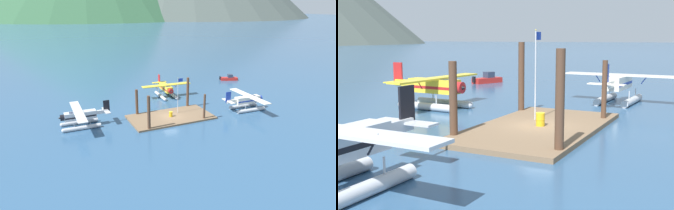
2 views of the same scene
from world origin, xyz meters
TOP-DOWN VIEW (x-y plane):
  - ground_plane at (0.00, 0.00)m, footprint 1200.00×1200.00m
  - dock_platform at (0.00, 0.00)m, footprint 14.04×7.42m
  - piling_near_left at (-5.21, -3.32)m, footprint 0.49×0.49m
  - piling_near_right at (4.69, -3.11)m, footprint 0.37×0.37m
  - piling_far_left at (-4.82, 3.46)m, footprint 0.48×0.48m
  - piling_far_right at (5.20, 3.69)m, footprint 0.49×0.49m
  - flagpole at (1.96, 1.05)m, footprint 0.95×0.10m
  - fuel_drum at (-0.05, -0.14)m, footprint 0.62×0.62m
  - seaplane_cream_stbd_aft at (14.51, -2.03)m, footprint 7.98×10.45m
  - seaplane_silver_port_fwd at (-14.49, 2.39)m, footprint 7.98×10.41m
  - seaplane_yellow_bow_right at (4.30, 11.50)m, footprint 10.46×7.98m
  - boat_red_open_east at (25.04, 17.88)m, footprint 4.65×2.91m

SIDE VIEW (x-z plane):
  - ground_plane at x=0.00m, z-range 0.00..0.00m
  - dock_platform at x=0.00m, z-range 0.00..0.30m
  - boat_red_open_east at x=25.04m, z-range -0.26..1.24m
  - fuel_drum at x=-0.05m, z-range 0.30..1.18m
  - seaplane_cream_stbd_aft at x=14.51m, z-range -0.34..3.50m
  - seaplane_silver_port_fwd at x=-14.49m, z-range -0.34..3.50m
  - seaplane_yellow_bow_right at x=4.30m, z-range -0.34..3.50m
  - piling_near_right at x=4.69m, z-range 0.00..4.46m
  - piling_far_left at x=-4.82m, z-range 0.00..4.68m
  - piling_near_left at x=-5.21m, z-range 0.00..5.50m
  - piling_far_right at x=5.20m, z-range 0.00..5.70m
  - flagpole at x=1.96m, z-range 1.05..7.36m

